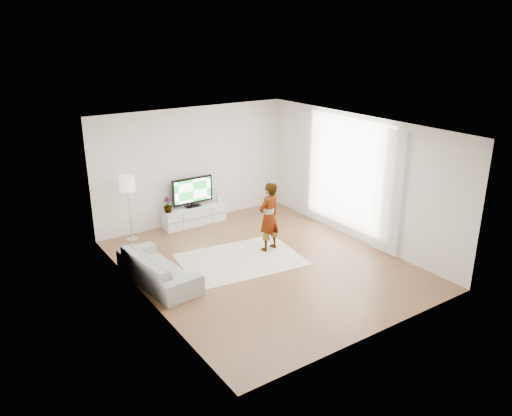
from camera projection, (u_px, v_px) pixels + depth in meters
floor at (264, 264)px, 10.14m from camera, size 6.00×6.00×0.00m
ceiling at (265, 127)px, 9.19m from camera, size 6.00×6.00×0.00m
wall_left at (142, 225)px, 8.35m from camera, size 0.02×6.00×2.80m
wall_right at (357, 178)px, 10.98m from camera, size 0.02×6.00×2.80m
wall_back at (193, 166)px, 12.00m from camera, size 5.00×0.02×2.80m
wall_front at (381, 253)px, 7.32m from camera, size 5.00×0.02×2.80m
window at (347, 173)px, 11.19m from camera, size 0.01×2.60×2.50m
curtain_near at (389, 193)px, 10.16m from camera, size 0.04×0.70×2.60m
curtain_far at (307, 166)px, 12.19m from camera, size 0.04×0.70×2.60m
media_console at (194, 215)px, 12.14m from camera, size 1.57×0.45×0.44m
television at (192, 191)px, 11.95m from camera, size 1.05×0.21×0.73m
game_console at (218, 197)px, 12.39m from camera, size 0.10×0.18×0.24m
potted_plant at (168, 205)px, 11.65m from camera, size 0.21×0.21×0.36m
rug at (241, 260)px, 10.31m from camera, size 2.62×2.04×0.01m
player at (269, 217)px, 10.54m from camera, size 0.61×0.47×1.50m
sofa at (158, 268)px, 9.33m from camera, size 0.96×2.05×0.58m
floor_lamp at (127, 186)px, 10.89m from camera, size 0.33×0.33×1.49m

